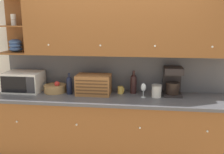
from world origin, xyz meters
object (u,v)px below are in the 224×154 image
object	(u,v)px
second_wine_bottle	(133,83)
coffee_maker	(173,81)
microwave	(24,82)
fruit_basket	(55,88)
mug	(121,90)
wine_glass	(143,88)
wine_bottle	(69,85)
storage_canister	(157,91)
bread_box	(94,85)

from	to	relation	value
second_wine_bottle	coffee_maker	xyz separation A→B (m)	(0.53, -0.02, 0.05)
microwave	fruit_basket	bearing A→B (deg)	0.62
fruit_basket	mug	bearing A→B (deg)	2.28
wine_glass	coffee_maker	distance (m)	0.43
microwave	coffee_maker	world-z (taller)	coffee_maker
wine_bottle	storage_canister	world-z (taller)	wine_bottle
storage_canister	second_wine_bottle	bearing A→B (deg)	154.21
bread_box	wine_glass	bearing A→B (deg)	-5.40
coffee_maker	storage_canister	bearing A→B (deg)	-147.98
mug	fruit_basket	bearing A→B (deg)	-177.72
mug	second_wine_bottle	size ratio (longest dim) A/B	0.32
microwave	fruit_basket	world-z (taller)	microwave
storage_canister	fruit_basket	bearing A→B (deg)	177.33
fruit_basket	wine_bottle	xyz separation A→B (m)	(0.23, -0.07, 0.08)
fruit_basket	coffee_maker	size ratio (longest dim) A/B	0.80
second_wine_bottle	storage_canister	xyz separation A→B (m)	(0.31, -0.15, -0.06)
mug	storage_canister	bearing A→B (deg)	-11.99
microwave	second_wine_bottle	xyz separation A→B (m)	(1.57, 0.09, 0.00)
wine_bottle	fruit_basket	bearing A→B (deg)	163.80
wine_bottle	mug	xyz separation A→B (m)	(0.70, 0.10, -0.08)
microwave	wine_bottle	bearing A→B (deg)	-5.09
bread_box	mug	xyz separation A→B (m)	(0.37, 0.08, -0.08)
fruit_basket	storage_canister	size ratio (longest dim) A/B	1.87
wine_glass	coffee_maker	xyz separation A→B (m)	(0.39, 0.17, 0.07)
wine_bottle	mug	world-z (taller)	wine_bottle
mug	coffee_maker	bearing A→B (deg)	2.66
microwave	bread_box	distance (m)	1.03
bread_box	second_wine_bottle	world-z (taller)	second_wine_bottle
microwave	second_wine_bottle	distance (m)	1.57
mug	wine_glass	distance (m)	0.35
coffee_maker	bread_box	bearing A→B (deg)	-174.19
fruit_basket	wine_glass	distance (m)	1.25
bread_box	mug	bearing A→B (deg)	11.73
microwave	wine_glass	world-z (taller)	microwave
microwave	second_wine_bottle	bearing A→B (deg)	3.28
fruit_basket	wine_bottle	size ratio (longest dim) A/B	1.05
microwave	fruit_basket	distance (m)	0.47
wine_bottle	mug	size ratio (longest dim) A/B	2.86
bread_box	storage_canister	xyz separation A→B (m)	(0.85, -0.03, -0.05)
mug	wine_glass	xyz separation A→B (m)	(0.31, -0.14, 0.08)
microwave	fruit_basket	xyz separation A→B (m)	(0.46, 0.01, -0.09)
microwave	second_wine_bottle	world-z (taller)	second_wine_bottle
fruit_basket	wine_glass	world-z (taller)	wine_glass
mug	bread_box	bearing A→B (deg)	-168.27
wine_bottle	second_wine_bottle	distance (m)	0.89
bread_box	mug	size ratio (longest dim) A/B	4.49
second_wine_bottle	storage_canister	world-z (taller)	second_wine_bottle
mug	storage_canister	world-z (taller)	storage_canister
wine_bottle	wine_glass	distance (m)	1.01
fruit_basket	wine_bottle	bearing A→B (deg)	-16.20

